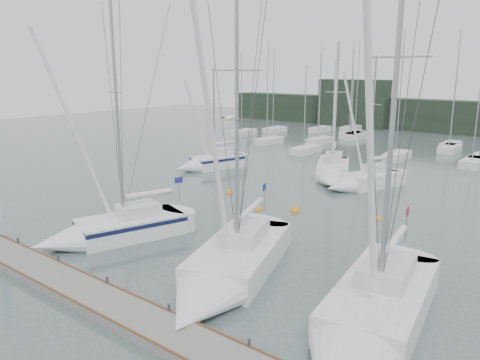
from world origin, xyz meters
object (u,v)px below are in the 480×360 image
object	(u,v)px
buoy_c	(230,193)
buoy_b	(378,220)
sailboat_near_center	(223,275)
sailboat_mid_b	(332,173)
buoy_d	(259,210)
sailboat_mid_a	(207,163)
sailboat_mid_c	(360,182)
sailboat_near_right	(366,326)
buoy_a	(295,211)
sailboat_near_left	(103,232)

from	to	relation	value
buoy_c	buoy_b	bearing A→B (deg)	4.27
buoy_c	sailboat_near_center	bearing A→B (deg)	-51.66
sailboat_mid_b	buoy_d	bearing A→B (deg)	-113.90
sailboat_mid_a	sailboat_mid_c	bearing A→B (deg)	23.58
sailboat_near_center	buoy_d	bearing A→B (deg)	99.42
buoy_c	sailboat_mid_b	bearing A→B (deg)	64.98
sailboat_near_right	buoy_a	size ratio (longest dim) A/B	25.09
sailboat_mid_b	buoy_d	distance (m)	11.56
sailboat_near_left	sailboat_mid_a	size ratio (longest dim) A/B	1.34
sailboat_near_right	buoy_b	distance (m)	15.03
sailboat_near_left	sailboat_mid_a	distance (m)	20.66
sailboat_mid_c	buoy_c	xyz separation A→B (m)	(-7.58, -7.92, -0.57)
sailboat_near_center	sailboat_mid_b	bearing A→B (deg)	86.16
sailboat_near_right	sailboat_mid_c	size ratio (longest dim) A/B	1.49
sailboat_near_right	sailboat_mid_c	world-z (taller)	sailboat_near_right
sailboat_near_right	buoy_a	distance (m)	16.19
sailboat_near_center	sailboat_mid_b	size ratio (longest dim) A/B	1.28
buoy_a	sailboat_mid_c	bearing A→B (deg)	84.53
sailboat_mid_b	buoy_b	world-z (taller)	sailboat_mid_b
sailboat_mid_b	buoy_c	xyz separation A→B (m)	(-4.34, -9.29, -0.63)
sailboat_mid_a	buoy_c	world-z (taller)	sailboat_mid_a
sailboat_mid_a	sailboat_mid_b	bearing A→B (deg)	31.82
sailboat_mid_c	buoy_d	xyz separation A→B (m)	(-3.06, -10.17, -0.57)
sailboat_near_left	buoy_a	distance (m)	13.22
buoy_c	buoy_d	xyz separation A→B (m)	(4.52, -2.25, 0.00)
sailboat_mid_c	buoy_a	xyz separation A→B (m)	(-0.85, -8.84, -0.57)
sailboat_near_right	sailboat_mid_b	bearing A→B (deg)	112.07
sailboat_mid_b	sailboat_near_center	bearing A→B (deg)	-99.84
sailboat_near_center	sailboat_mid_c	world-z (taller)	sailboat_near_center
sailboat_mid_b	buoy_a	distance (m)	10.50
sailboat_near_right	sailboat_near_left	bearing A→B (deg)	170.97
sailboat_near_center	sailboat_near_right	world-z (taller)	sailboat_near_right
buoy_a	sailboat_near_center	bearing A→B (deg)	-73.59
sailboat_near_left	buoy_d	world-z (taller)	sailboat_near_left
sailboat_mid_c	buoy_a	size ratio (longest dim) A/B	16.81
sailboat_mid_a	sailboat_mid_c	size ratio (longest dim) A/B	0.93
sailboat_near_left	sailboat_mid_c	distance (m)	21.77
sailboat_mid_a	buoy_d	size ratio (longest dim) A/B	18.65
sailboat_near_right	buoy_a	bearing A→B (deg)	122.83
buoy_d	buoy_a	bearing A→B (deg)	30.93
buoy_a	buoy_d	world-z (taller)	buoy_a
buoy_d	sailboat_mid_a	bearing A→B (deg)	146.50
buoy_c	sailboat_mid_c	bearing A→B (deg)	46.26
sailboat_mid_c	buoy_b	world-z (taller)	sailboat_mid_c
sailboat_near_left	buoy_a	size ratio (longest dim) A/B	20.96
buoy_c	buoy_d	distance (m)	5.05
sailboat_near_left	sailboat_mid_c	size ratio (longest dim) A/B	1.25
sailboat_near_center	sailboat_near_right	size ratio (longest dim) A/B	0.96
buoy_b	buoy_d	distance (m)	8.17
buoy_b	sailboat_mid_a	bearing A→B (deg)	165.97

